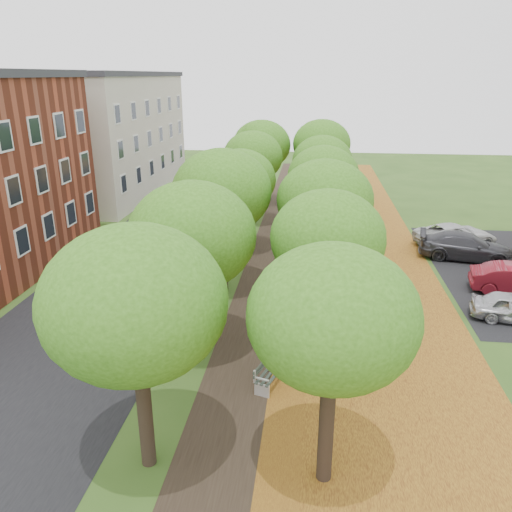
# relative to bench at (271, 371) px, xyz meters

# --- Properties ---
(ground) EXTENTS (120.00, 120.00, 0.00)m
(ground) POSITION_rel_bench_xyz_m (-0.82, -4.21, -0.47)
(ground) COLOR #2D4C19
(ground) RESTS_ON ground
(street_asphalt) EXTENTS (8.00, 70.00, 0.01)m
(street_asphalt) POSITION_rel_bench_xyz_m (-8.32, 10.79, -0.47)
(street_asphalt) COLOR black
(street_asphalt) RESTS_ON ground
(footpath) EXTENTS (3.20, 70.00, 0.01)m
(footpath) POSITION_rel_bench_xyz_m (-0.82, 10.79, -0.47)
(footpath) COLOR black
(footpath) RESTS_ON ground
(leaf_verge) EXTENTS (7.50, 70.00, 0.01)m
(leaf_verge) POSITION_rel_bench_xyz_m (4.18, 10.79, -0.46)
(leaf_verge) COLOR #AE7720
(leaf_verge) RESTS_ON ground
(tree_row_west) EXTENTS (4.31, 34.31, 6.44)m
(tree_row_west) POSITION_rel_bench_xyz_m (-3.02, 10.79, 4.11)
(tree_row_west) COLOR black
(tree_row_west) RESTS_ON ground
(tree_row_east) EXTENTS (4.31, 34.31, 6.44)m
(tree_row_east) POSITION_rel_bench_xyz_m (1.78, 10.79, 4.11)
(tree_row_east) COLOR black
(tree_row_east) RESTS_ON ground
(building_cream) EXTENTS (10.30, 20.30, 10.40)m
(building_cream) POSITION_rel_bench_xyz_m (-17.82, 28.79, 4.74)
(building_cream) COLOR beige
(building_cream) RESTS_ON ground
(bench) EXTENTS (1.13, 1.98, 0.90)m
(bench) POSITION_rel_bench_xyz_m (0.00, 0.00, 0.00)
(bench) COLOR #273129
(bench) RESTS_ON ground
(car_grey) EXTENTS (5.55, 3.07, 1.52)m
(car_grey) POSITION_rel_bench_xyz_m (10.18, 13.68, 0.29)
(car_grey) COLOR #313136
(car_grey) RESTS_ON ground
(car_white) EXTENTS (5.58, 3.93, 1.41)m
(car_white) POSITION_rel_bench_xyz_m (10.18, 16.06, 0.24)
(car_white) COLOR silver
(car_white) RESTS_ON ground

